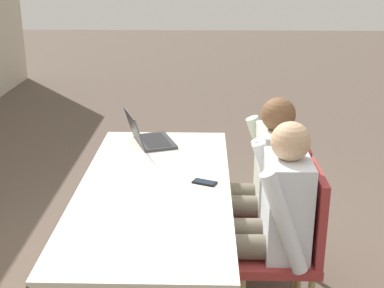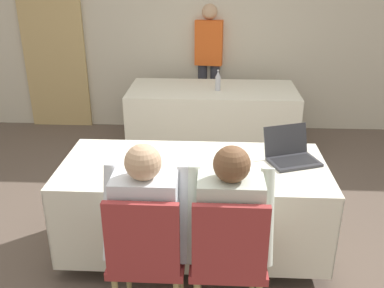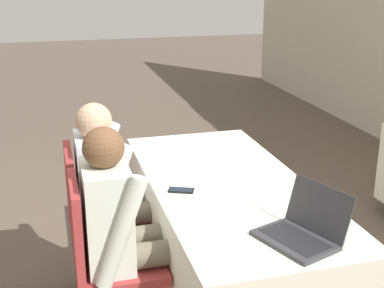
{
  "view_description": "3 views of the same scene",
  "coord_description": "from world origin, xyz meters",
  "px_view_note": "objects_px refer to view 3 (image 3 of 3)",
  "views": [
    {
      "loc": [
        -2.74,
        -0.28,
        1.96
      ],
      "look_at": [
        0.0,
        -0.21,
        0.99
      ],
      "focal_mm": 50.0,
      "sensor_mm": 36.0,
      "label": 1
    },
    {
      "loc": [
        0.13,
        -2.73,
        2.07
      ],
      "look_at": [
        0.0,
        -0.21,
        0.99
      ],
      "focal_mm": 40.0,
      "sensor_mm": 36.0,
      "label": 2
    },
    {
      "loc": [
        2.62,
        -0.93,
        1.89
      ],
      "look_at": [
        0.0,
        -0.21,
        0.99
      ],
      "focal_mm": 50.0,
      "sensor_mm": 36.0,
      "label": 3
    }
  ],
  "objects_px": {
    "laptop": "(302,231)",
    "person_white_shirt": "(124,224)",
    "cell_phone": "(181,190)",
    "person_checkered_shirt": "(112,188)",
    "chair_near_left": "(95,215)",
    "chair_near_right": "(104,256)"
  },
  "relations": [
    {
      "from": "person_checkered_shirt",
      "to": "cell_phone",
      "type": "bearing_deg",
      "value": -128.61
    },
    {
      "from": "cell_phone",
      "to": "chair_near_left",
      "type": "height_order",
      "value": "chair_near_left"
    },
    {
      "from": "person_checkered_shirt",
      "to": "person_white_shirt",
      "type": "distance_m",
      "value": 0.47
    },
    {
      "from": "person_checkered_shirt",
      "to": "person_white_shirt",
      "type": "height_order",
      "value": "same"
    },
    {
      "from": "person_checkered_shirt",
      "to": "person_white_shirt",
      "type": "bearing_deg",
      "value": -180.0
    },
    {
      "from": "cell_phone",
      "to": "person_checkered_shirt",
      "type": "height_order",
      "value": "person_checkered_shirt"
    },
    {
      "from": "laptop",
      "to": "chair_near_left",
      "type": "xyz_separation_m",
      "value": [
        -0.94,
        -0.83,
        -0.26
      ]
    },
    {
      "from": "cell_phone",
      "to": "chair_near_left",
      "type": "bearing_deg",
      "value": -98.2
    },
    {
      "from": "laptop",
      "to": "chair_near_right",
      "type": "height_order",
      "value": "laptop"
    },
    {
      "from": "chair_near_left",
      "to": "person_checkered_shirt",
      "type": "relative_size",
      "value": 0.78
    },
    {
      "from": "cell_phone",
      "to": "person_checkered_shirt",
      "type": "xyz_separation_m",
      "value": [
        -0.27,
        -0.34,
        -0.06
      ]
    },
    {
      "from": "laptop",
      "to": "chair_near_left",
      "type": "bearing_deg",
      "value": -158.24
    },
    {
      "from": "cell_phone",
      "to": "chair_near_left",
      "type": "relative_size",
      "value": 0.16
    },
    {
      "from": "person_white_shirt",
      "to": "cell_phone",
      "type": "bearing_deg",
      "value": -60.54
    },
    {
      "from": "cell_phone",
      "to": "person_checkered_shirt",
      "type": "bearing_deg",
      "value": -105.31
    },
    {
      "from": "chair_near_right",
      "to": "person_white_shirt",
      "type": "distance_m",
      "value": 0.19
    },
    {
      "from": "chair_near_left",
      "to": "chair_near_right",
      "type": "bearing_deg",
      "value": -180.0
    },
    {
      "from": "chair_near_right",
      "to": "person_white_shirt",
      "type": "height_order",
      "value": "person_white_shirt"
    },
    {
      "from": "laptop",
      "to": "chair_near_left",
      "type": "relative_size",
      "value": 0.45
    },
    {
      "from": "laptop",
      "to": "person_checkered_shirt",
      "type": "xyz_separation_m",
      "value": [
        -0.94,
        -0.73,
        -0.1
      ]
    },
    {
      "from": "cell_phone",
      "to": "person_checkered_shirt",
      "type": "distance_m",
      "value": 0.44
    },
    {
      "from": "laptop",
      "to": "person_white_shirt",
      "type": "distance_m",
      "value": 0.87
    }
  ]
}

